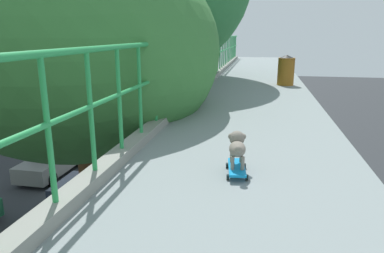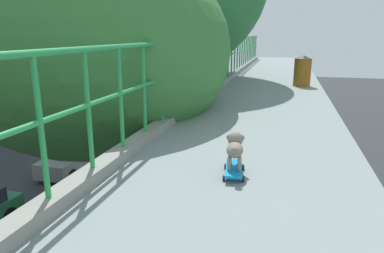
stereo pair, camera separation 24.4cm
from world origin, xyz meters
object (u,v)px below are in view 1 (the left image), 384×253
(litter_bin, at_px, (286,70))
(city_bus, at_px, (140,92))
(car_blue_fifth, at_px, (81,199))
(car_grey_sixth, at_px, (52,160))
(small_dog, at_px, (237,145))
(toy_skateboard, at_px, (237,168))

(litter_bin, bearing_deg, city_bus, 119.64)
(car_blue_fifth, relative_size, city_bus, 0.38)
(city_bus, bearing_deg, litter_bin, -60.36)
(car_grey_sixth, xyz_separation_m, litter_bin, (10.71, -5.25, 5.19))
(small_dog, distance_m, litter_bin, 6.43)
(car_blue_fifth, bearing_deg, city_bus, 101.83)
(car_grey_sixth, xyz_separation_m, toy_skateboard, (9.89, -11.68, 4.85))
(car_blue_fifth, xyz_separation_m, car_grey_sixth, (-3.46, 3.56, 0.06))
(car_grey_sixth, bearing_deg, litter_bin, -26.14)
(small_dog, bearing_deg, litter_bin, 82.61)
(city_bus, distance_m, toy_skateboard, 27.77)
(toy_skateboard, relative_size, small_dog, 1.21)
(small_dog, xyz_separation_m, litter_bin, (0.83, 6.37, 0.13))
(car_blue_fifth, xyz_separation_m, toy_skateboard, (6.43, -8.11, 4.91))
(litter_bin, bearing_deg, car_blue_fifth, 166.89)
(city_bus, relative_size, small_dog, 26.27)
(city_bus, bearing_deg, small_dog, -68.46)
(car_grey_sixth, bearing_deg, city_bus, 90.87)
(car_blue_fifth, height_order, toy_skateboard, toy_skateboard)
(car_blue_fifth, height_order, city_bus, city_bus)
(car_grey_sixth, bearing_deg, toy_skateboard, -49.75)
(litter_bin, bearing_deg, car_grey_sixth, 153.86)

